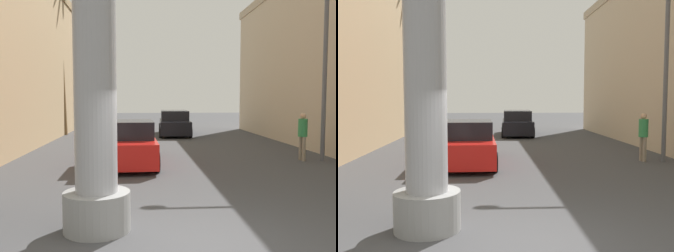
{
  "view_description": "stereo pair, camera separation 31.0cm",
  "coord_description": "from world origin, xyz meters",
  "views": [
    {
      "loc": [
        -0.88,
        -5.52,
        2.36
      ],
      "look_at": [
        0.0,
        6.36,
        1.46
      ],
      "focal_mm": 40.0,
      "sensor_mm": 36.0,
      "label": 1
    },
    {
      "loc": [
        -0.57,
        -5.54,
        2.36
      ],
      "look_at": [
        0.0,
        6.36,
        1.46
      ],
      "focal_mm": 40.0,
      "sensor_mm": 36.0,
      "label": 2
    }
  ],
  "objects": [
    {
      "name": "car_far",
      "position": [
        1.27,
        18.03,
        0.74
      ],
      "size": [
        2.13,
        4.84,
        1.56
      ],
      "color": "black",
      "rests_on": "ground"
    },
    {
      "name": "car_lead",
      "position": [
        -1.38,
        7.87,
        0.7
      ],
      "size": [
        2.24,
        5.06,
        1.56
      ],
      "color": "black",
      "rests_on": "ground"
    },
    {
      "name": "pedestrian_mid_right",
      "position": [
        5.19,
        8.02,
        1.05
      ],
      "size": [
        0.39,
        0.39,
        1.79
      ],
      "color": "gray",
      "rests_on": "ground"
    },
    {
      "name": "street_lamp",
      "position": [
        5.49,
        7.95,
        4.17
      ],
      "size": [
        2.78,
        0.28,
        6.79
      ],
      "color": "#59595E",
      "rests_on": "ground"
    },
    {
      "name": "palm_tree_far_left",
      "position": [
        -5.88,
        18.65,
        5.78
      ],
      "size": [
        3.44,
        3.43,
        9.45
      ],
      "color": "brown",
      "rests_on": "ground"
    },
    {
      "name": "ground_plane",
      "position": [
        0.0,
        10.0,
        0.0
      ],
      "size": [
        86.63,
        86.63,
        0.0
      ],
      "primitive_type": "plane",
      "color": "#424244"
    }
  ]
}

